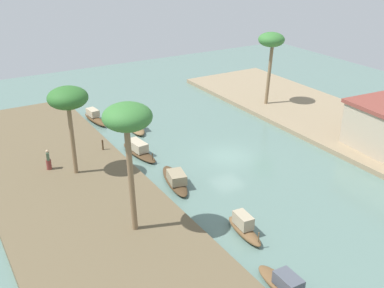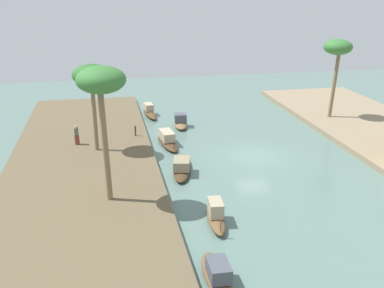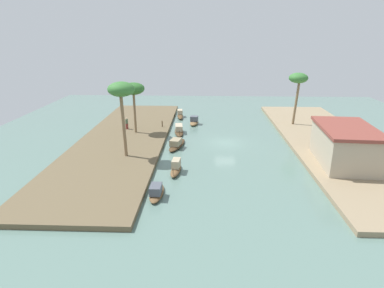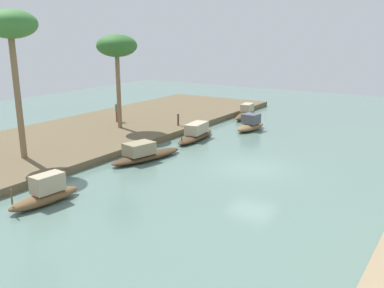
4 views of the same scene
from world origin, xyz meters
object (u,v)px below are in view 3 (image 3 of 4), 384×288
sampan_with_red_awning (177,144)px  palm_tree_left_far (121,91)px  sampan_downstream_large (180,115)px  mooring_post (162,124)px  sampan_midstream (176,168)px  person_on_near_bank (127,124)px  sampan_upstream_small (156,192)px  sampan_foreground (179,130)px  palm_tree_right_tall (298,80)px  sampan_open_hull (194,121)px  riverside_building (345,145)px  palm_tree_left_near (133,90)px

sampan_with_red_awning → palm_tree_left_far: size_ratio=0.64×
palm_tree_left_far → sampan_downstream_large: bearing=166.9°
mooring_post → sampan_midstream: bearing=12.1°
sampan_midstream → person_on_near_bank: (-13.83, -8.00, 0.59)m
sampan_upstream_small → sampan_foreground: (-18.64, 0.46, 0.01)m
palm_tree_right_tall → sampan_foreground: bearing=-77.0°
sampan_open_hull → mooring_post: (3.19, -4.43, 0.42)m
sampan_open_hull → sampan_downstream_large: sampan_open_hull is taller
sampan_downstream_large → sampan_with_red_awning: bearing=-3.9°
sampan_downstream_large → sampan_midstream: bearing=-3.3°
palm_tree_left_far → riverside_building: palm_tree_left_far is taller
sampan_midstream → sampan_foreground: 13.60m
sampan_midstream → mooring_post: mooring_post is taller
mooring_post → palm_tree_left_far: size_ratio=0.11×
sampan_downstream_large → palm_tree_right_tall: (5.16, 17.11, 6.44)m
sampan_with_red_awning → mooring_post: mooring_post is taller
sampan_downstream_large → palm_tree_right_tall: size_ratio=0.58×
sampan_foreground → palm_tree_left_far: bearing=-32.2°
sampan_open_hull → sampan_downstream_large: (-4.29, -2.44, -0.02)m
riverside_building → palm_tree_left_far: bearing=-88.8°
sampan_foreground → mooring_post: mooring_post is taller
sampan_upstream_small → palm_tree_left_near: (-17.30, -5.24, 5.75)m
palm_tree_left_far → palm_tree_right_tall: palm_tree_left_far is taller
palm_tree_left_far → palm_tree_left_near: bearing=-175.6°
sampan_foreground → person_on_near_bank: size_ratio=3.03×
person_on_near_bank → palm_tree_right_tall: palm_tree_right_tall is taller
sampan_midstream → palm_tree_right_tall: palm_tree_right_tall is taller
sampan_open_hull → sampan_downstream_large: size_ratio=0.78×
sampan_with_red_awning → palm_tree_left_near: size_ratio=0.77×
palm_tree_left_near → riverside_building: 25.77m
sampan_downstream_large → palm_tree_left_near: 12.92m
sampan_open_hull → palm_tree_left_near: (6.05, -7.64, 5.71)m
sampan_downstream_large → person_on_near_bank: (8.75, -6.74, 0.64)m
palm_tree_left_near → riverside_building: size_ratio=0.73×
sampan_foreground → mooring_post: size_ratio=5.51×
sampan_with_red_awning → sampan_foreground: bearing=-165.6°
sampan_downstream_large → sampan_foreground: (9.01, 0.51, -0.01)m
sampan_with_red_awning → palm_tree_left_near: palm_tree_left_near is taller
sampan_foreground → sampan_upstream_small: bearing=-7.6°
sampan_with_red_awning → sampan_downstream_large: (-15.00, -0.69, 0.03)m
sampan_downstream_large → mooring_post: (7.48, -1.99, 0.45)m
sampan_foreground → person_on_near_bank: person_on_near_bank is taller
sampan_open_hull → sampan_upstream_small: size_ratio=0.91×
palm_tree_left_far → sampan_midstream: bearing=60.1°
sampan_foreground → sampan_downstream_large: bearing=177.0°
sampan_downstream_large → person_on_near_bank: 11.07m
sampan_with_red_awning → sampan_foreground: 5.99m
sampan_foreground → person_on_near_bank: 7.28m
sampan_with_red_awning → palm_tree_right_tall: size_ratio=0.69×
sampan_foreground → palm_tree_right_tall: 18.22m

